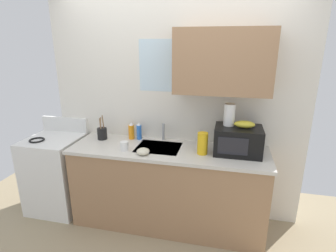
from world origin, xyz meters
TOP-DOWN VIEW (x-y plane):
  - kitchen_wall_assembly at (0.10, 0.31)m, footprint 2.85×0.42m
  - counter_unit at (-0.00, 0.00)m, footprint 2.08×0.63m
  - sink_faucet at (-0.11, 0.24)m, footprint 0.03×0.03m
  - stove_range at (-1.38, 0.00)m, footprint 0.60×0.60m
  - microwave at (0.70, 0.05)m, footprint 0.46×0.35m
  - banana_bunch at (0.75, 0.05)m, footprint 0.20×0.11m
  - paper_towel_roll at (0.60, 0.10)m, footprint 0.11×0.11m
  - dish_soap_bottle_blue at (-0.39, 0.21)m, footprint 0.06×0.06m
  - dish_soap_bottle_orange at (-0.48, 0.20)m, footprint 0.07×0.07m
  - cereal_canister at (0.36, -0.05)m, footprint 0.10×0.10m
  - mug_white at (-0.43, -0.14)m, footprint 0.08×0.08m
  - utensil_crock at (-0.80, 0.12)m, footprint 0.11×0.11m
  - small_bowl at (-0.21, -0.20)m, footprint 0.13×0.13m

SIDE VIEW (x-z plane):
  - stove_range at x=-1.38m, z-range -0.08..1.00m
  - counter_unit at x=0.00m, z-range 0.01..0.91m
  - small_bowl at x=-0.21m, z-range 0.90..0.96m
  - mug_white at x=-0.43m, z-range 0.90..0.99m
  - utensil_crock at x=-0.80m, z-range 0.83..1.11m
  - dish_soap_bottle_orange at x=-0.48m, z-range 0.89..1.09m
  - dish_soap_bottle_blue at x=-0.39m, z-range 0.89..1.09m
  - sink_faucet at x=-0.11m, z-range 0.90..1.10m
  - cereal_canister at x=0.36m, z-range 0.90..1.12m
  - microwave at x=0.70m, z-range 0.90..1.17m
  - banana_bunch at x=0.75m, z-range 1.17..1.24m
  - paper_towel_roll at x=0.60m, z-range 1.17..1.39m
  - kitchen_wall_assembly at x=0.10m, z-range 0.11..2.61m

